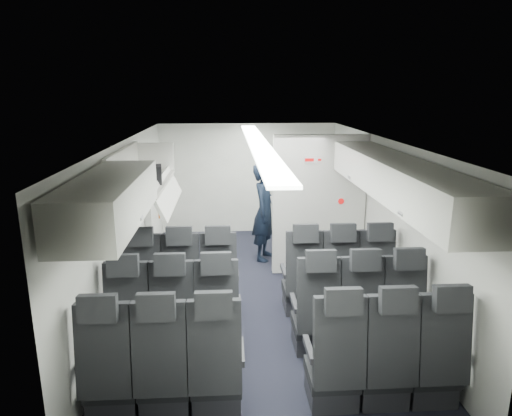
{
  "coord_description": "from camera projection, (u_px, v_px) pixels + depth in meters",
  "views": [
    {
      "loc": [
        -0.39,
        -5.82,
        2.77
      ],
      "look_at": [
        0.0,
        0.4,
        1.15
      ],
      "focal_mm": 32.0,
      "sensor_mm": 36.0,
      "label": 1
    }
  ],
  "objects": [
    {
      "name": "cabin_shell",
      "position": [
        258.0,
        217.0,
        6.06
      ],
      "size": [
        3.41,
        6.01,
        2.16
      ],
      "color": "black",
      "rests_on": "ground"
    },
    {
      "name": "seat_row_front",
      "position": [
        261.0,
        284.0,
        5.73
      ],
      "size": [
        3.33,
        0.56,
        1.24
      ],
      "color": "black",
      "rests_on": "cabin_shell"
    },
    {
      "name": "seat_row_mid",
      "position": [
        267.0,
        319.0,
        4.86
      ],
      "size": [
        3.33,
        0.56,
        1.24
      ],
      "color": "black",
      "rests_on": "cabin_shell"
    },
    {
      "name": "seat_row_rear",
      "position": [
        276.0,
        369.0,
        3.99
      ],
      "size": [
        3.33,
        0.56,
        1.24
      ],
      "color": "black",
      "rests_on": "cabin_shell"
    },
    {
      "name": "overhead_bin_left_rear",
      "position": [
        109.0,
        200.0,
        3.86
      ],
      "size": [
        0.53,
        1.8,
        0.4
      ],
      "color": "silver",
      "rests_on": "cabin_shell"
    },
    {
      "name": "overhead_bin_left_front_open",
      "position": [
        142.0,
        177.0,
        5.58
      ],
      "size": [
        0.64,
        1.7,
        0.72
      ],
      "color": "#9E9E93",
      "rests_on": "cabin_shell"
    },
    {
      "name": "overhead_bin_right_rear",
      "position": [
        431.0,
        196.0,
        4.03
      ],
      "size": [
        0.53,
        1.8,
        0.4
      ],
      "color": "silver",
      "rests_on": "cabin_shell"
    },
    {
      "name": "overhead_bin_right_front",
      "position": [
        370.0,
        165.0,
        5.72
      ],
      "size": [
        0.53,
        1.7,
        0.4
      ],
      "color": "silver",
      "rests_on": "cabin_shell"
    },
    {
      "name": "bulkhead_partition",
      "position": [
        319.0,
        205.0,
        6.91
      ],
      "size": [
        1.4,
        0.15,
        2.13
      ],
      "color": "silver",
      "rests_on": "cabin_shell"
    },
    {
      "name": "galley_unit",
      "position": [
        298.0,
        187.0,
        8.79
      ],
      "size": [
        0.85,
        0.52,
        1.9
      ],
      "color": "#939399",
      "rests_on": "cabin_shell"
    },
    {
      "name": "boarding_door",
      "position": [
        152.0,
        204.0,
        7.5
      ],
      "size": [
        0.12,
        1.27,
        1.86
      ],
      "color": "silver",
      "rests_on": "cabin_shell"
    },
    {
      "name": "flight_attendant",
      "position": [
        265.0,
        212.0,
        7.54
      ],
      "size": [
        0.56,
        0.69,
        1.63
      ],
      "primitive_type": "imported",
      "rotation": [
        0.0,
        0.0,
        1.25
      ],
      "color": "black",
      "rests_on": "ground"
    },
    {
      "name": "carry_on_bag",
      "position": [
        146.0,
        175.0,
        5.42
      ],
      "size": [
        0.41,
        0.32,
        0.23
      ],
      "primitive_type": "cube",
      "rotation": [
        0.0,
        0.0,
        0.14
      ],
      "color": "black",
      "rests_on": "overhead_bin_left_front_open"
    },
    {
      "name": "papers",
      "position": [
        276.0,
        198.0,
        7.44
      ],
      "size": [
        0.19,
        0.11,
        0.14
      ],
      "primitive_type": "cube",
      "rotation": [
        0.0,
        0.0,
        0.48
      ],
      "color": "white",
      "rests_on": "flight_attendant"
    }
  ]
}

